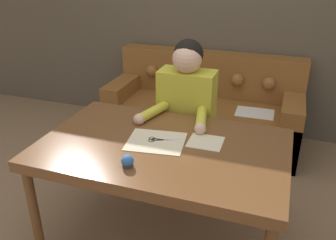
{
  "coord_description": "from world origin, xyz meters",
  "views": [
    {
      "loc": [
        0.79,
        -1.84,
        1.82
      ],
      "look_at": [
        0.1,
        0.12,
        0.84
      ],
      "focal_mm": 38.0,
      "sensor_mm": 36.0,
      "label": 1
    }
  ],
  "objects_px": {
    "scissors": "(159,140)",
    "pin_cushion": "(128,161)",
    "person": "(186,117)",
    "couch": "(204,111)",
    "dining_table": "(163,153)"
  },
  "relations": [
    {
      "from": "person",
      "to": "scissors",
      "type": "xyz_separation_m",
      "value": [
        -0.01,
        -0.58,
        0.09
      ]
    },
    {
      "from": "pin_cushion",
      "to": "scissors",
      "type": "bearing_deg",
      "value": 80.06
    },
    {
      "from": "scissors",
      "to": "pin_cushion",
      "type": "relative_size",
      "value": 3.15
    },
    {
      "from": "couch",
      "to": "person",
      "type": "distance_m",
      "value": 0.96
    },
    {
      "from": "dining_table",
      "to": "person",
      "type": "xyz_separation_m",
      "value": [
        -0.03,
        0.62,
        -0.02
      ]
    },
    {
      "from": "dining_table",
      "to": "pin_cushion",
      "type": "xyz_separation_m",
      "value": [
        -0.1,
        -0.3,
        0.1
      ]
    },
    {
      "from": "pin_cushion",
      "to": "person",
      "type": "bearing_deg",
      "value": 85.86
    },
    {
      "from": "couch",
      "to": "person",
      "type": "height_order",
      "value": "person"
    },
    {
      "from": "dining_table",
      "to": "couch",
      "type": "distance_m",
      "value": 1.56
    },
    {
      "from": "person",
      "to": "pin_cushion",
      "type": "xyz_separation_m",
      "value": [
        -0.07,
        -0.92,
        0.12
      ]
    },
    {
      "from": "person",
      "to": "scissors",
      "type": "relative_size",
      "value": 5.58
    },
    {
      "from": "dining_table",
      "to": "person",
      "type": "distance_m",
      "value": 0.62
    },
    {
      "from": "couch",
      "to": "person",
      "type": "relative_size",
      "value": 1.54
    },
    {
      "from": "pin_cushion",
      "to": "dining_table",
      "type": "bearing_deg",
      "value": 72.27
    },
    {
      "from": "dining_table",
      "to": "couch",
      "type": "height_order",
      "value": "couch"
    }
  ]
}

